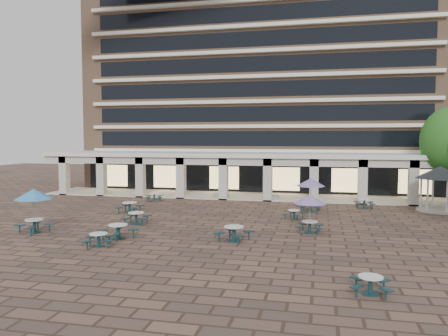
{
  "coord_description": "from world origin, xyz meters",
  "views": [
    {
      "loc": [
        6.91,
        -27.89,
        5.9
      ],
      "look_at": [
        0.03,
        3.0,
        3.69
      ],
      "focal_mm": 35.0,
      "sensor_mm": 36.0,
      "label": 1
    }
  ],
  "objects_px": {
    "picnic_table_2": "(234,232)",
    "planter_right": "(270,195)",
    "gazebo": "(440,178)",
    "picnic_table_1": "(118,230)",
    "planter_left": "(221,193)"
  },
  "relations": [
    {
      "from": "picnic_table_1",
      "to": "picnic_table_2",
      "type": "distance_m",
      "value": 6.79
    },
    {
      "from": "picnic_table_1",
      "to": "planter_right",
      "type": "height_order",
      "value": "planter_right"
    },
    {
      "from": "picnic_table_2",
      "to": "planter_left",
      "type": "xyz_separation_m",
      "value": [
        -4.6,
        16.68,
        -0.0
      ]
    },
    {
      "from": "gazebo",
      "to": "picnic_table_1",
      "type": "bearing_deg",
      "value": -145.28
    },
    {
      "from": "picnic_table_2",
      "to": "planter_right",
      "type": "bearing_deg",
      "value": 106.7
    },
    {
      "from": "gazebo",
      "to": "planter_right",
      "type": "relative_size",
      "value": 2.57
    },
    {
      "from": "picnic_table_1",
      "to": "planter_right",
      "type": "relative_size",
      "value": 1.54
    },
    {
      "from": "picnic_table_2",
      "to": "gazebo",
      "type": "distance_m",
      "value": 19.69
    },
    {
      "from": "gazebo",
      "to": "planter_right",
      "type": "height_order",
      "value": "gazebo"
    },
    {
      "from": "picnic_table_2",
      "to": "planter_left",
      "type": "height_order",
      "value": "planter_left"
    },
    {
      "from": "picnic_table_1",
      "to": "picnic_table_2",
      "type": "relative_size",
      "value": 1.02
    },
    {
      "from": "picnic_table_2",
      "to": "planter_right",
      "type": "distance_m",
      "value": 16.68
    },
    {
      "from": "picnic_table_1",
      "to": "planter_left",
      "type": "distance_m",
      "value": 17.73
    },
    {
      "from": "planter_right",
      "to": "picnic_table_2",
      "type": "bearing_deg",
      "value": -90.66
    },
    {
      "from": "picnic_table_2",
      "to": "planter_right",
      "type": "xyz_separation_m",
      "value": [
        0.19,
        16.68,
        0.02
      ]
    }
  ]
}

